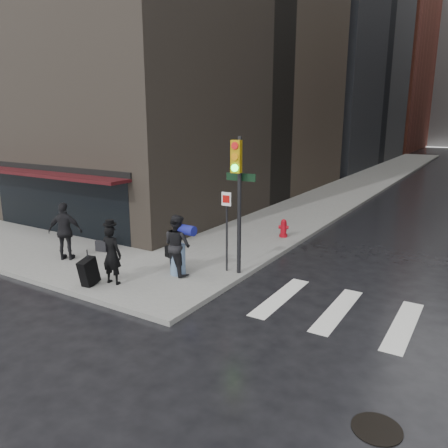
{
  "coord_description": "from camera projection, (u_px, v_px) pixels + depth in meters",
  "views": [
    {
      "loc": [
        8.06,
        -9.36,
        4.84
      ],
      "look_at": [
        0.49,
        2.9,
        1.3
      ],
      "focal_mm": 35.0,
      "sensor_mm": 36.0,
      "label": 1
    }
  ],
  "objects": [
    {
      "name": "ground",
      "position": [
        159.0,
        284.0,
        13.0
      ],
      "size": [
        140.0,
        140.0,
        0.0
      ],
      "primitive_type": "plane",
      "color": "black",
      "rests_on": "ground"
    },
    {
      "name": "fire_hydrant",
      "position": [
        284.0,
        229.0,
        17.47
      ],
      "size": [
        0.42,
        0.32,
        0.73
      ],
      "rotation": [
        0.0,
        0.0,
        0.33
      ],
      "color": "#9D0915",
      "rests_on": "ground"
    },
    {
      "name": "man_jeans",
      "position": [
        178.0,
        245.0,
        13.19
      ],
      "size": [
        1.31,
        0.96,
        1.87
      ],
      "rotation": [
        0.0,
        0.0,
        2.89
      ],
      "color": "black",
      "rests_on": "ground"
    },
    {
      "name": "crosswalk",
      "position": [
        440.0,
        334.0,
        10.0
      ],
      "size": [
        8.5,
        3.0,
        0.01
      ],
      "color": "silver",
      "rests_on": "ground"
    },
    {
      "name": "sidewalk_left",
      "position": [
        375.0,
        177.0,
        35.29
      ],
      "size": [
        4.0,
        50.0,
        0.15
      ],
      "primitive_type": "cube",
      "color": "slate",
      "rests_on": "ground"
    },
    {
      "name": "storefront",
      "position": [
        54.0,
        193.0,
        17.71
      ],
      "size": [
        8.4,
        1.11,
        2.83
      ],
      "color": "black",
      "rests_on": "ground"
    },
    {
      "name": "bldg_left_far",
      "position": [
        350.0,
        63.0,
        67.75
      ],
      "size": [
        22.0,
        20.0,
        26.0
      ],
      "primitive_type": "cube",
      "color": "maroon",
      "rests_on": "ground"
    },
    {
      "name": "man_overcoat",
      "position": [
        107.0,
        257.0,
        12.44
      ],
      "size": [
        0.99,
        1.08,
        1.92
      ],
      "rotation": [
        0.0,
        0.0,
        3.28
      ],
      "color": "black",
      "rests_on": "ground"
    },
    {
      "name": "man_greycoat",
      "position": [
        65.0,
        231.0,
        14.57
      ],
      "size": [
        1.23,
        0.97,
        1.95
      ],
      "rotation": [
        0.0,
        0.0,
        3.65
      ],
      "color": "black",
      "rests_on": "ground"
    },
    {
      "name": "bldg_left_mid",
      "position": [
        289.0,
        1.0,
        46.97
      ],
      "size": [
        22.0,
        24.0,
        34.0
      ],
      "primitive_type": "cube",
      "color": "gray",
      "rests_on": "ground"
    },
    {
      "name": "traffic_light",
      "position": [
        237.0,
        187.0,
        12.81
      ],
      "size": [
        1.04,
        0.5,
        4.16
      ],
      "rotation": [
        0.0,
        0.0,
        0.08
      ],
      "color": "black",
      "rests_on": "ground"
    }
  ]
}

